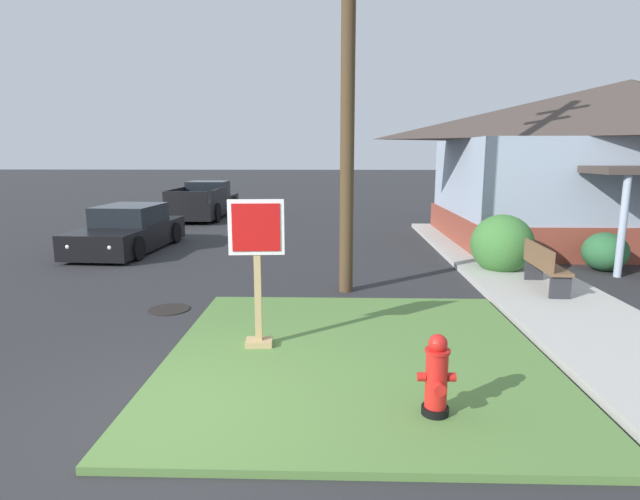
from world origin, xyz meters
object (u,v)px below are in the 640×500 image
stop_sign (257,277)px  manhole_cover (169,309)px  parked_sedan_black (129,231)px  street_bench (544,265)px  utility_pole (348,52)px  fire_hydrant (437,377)px  pickup_truck_black (205,203)px

stop_sign → manhole_cover: stop_sign is taller
stop_sign → parked_sedan_black: stop_sign is taller
manhole_cover → parked_sedan_black: parked_sedan_black is taller
parked_sedan_black → street_bench: parked_sedan_black is taller
stop_sign → utility_pole: 4.81m
fire_hydrant → utility_pole: 6.41m
parked_sedan_black → pickup_truck_black: (0.23, 7.52, 0.07)m
pickup_truck_black → street_bench: 15.16m
parked_sedan_black → pickup_truck_black: 7.53m
fire_hydrant → stop_sign: 2.79m
parked_sedan_black → manhole_cover: bearing=-62.3°
stop_sign → pickup_truck_black: bearing=106.8°
stop_sign → parked_sedan_black: (-4.71, 7.30, -0.51)m
pickup_truck_black → utility_pole: utility_pole is taller
manhole_cover → fire_hydrant: bearing=-43.1°
fire_hydrant → stop_sign: bearing=138.6°
manhole_cover → parked_sedan_black: size_ratio=0.16×
fire_hydrant → utility_pole: bearing=99.1°
parked_sedan_black → utility_pole: size_ratio=0.50×
fire_hydrant → parked_sedan_black: parked_sedan_black is taller
fire_hydrant → stop_sign: size_ratio=0.42×
parked_sedan_black → street_bench: 10.63m
manhole_cover → street_bench: size_ratio=0.44×
pickup_truck_black → utility_pole: (5.73, -11.68, 3.85)m
manhole_cover → street_bench: bearing=9.7°
street_bench → manhole_cover: bearing=-170.3°
fire_hydrant → manhole_cover: fire_hydrant is taller
stop_sign → manhole_cover: (-1.84, 1.82, -1.04)m
parked_sedan_black → street_bench: size_ratio=2.71×
fire_hydrant → utility_pole: utility_pole is taller
manhole_cover → stop_sign: bearing=-44.8°
stop_sign → utility_pole: (1.26, 3.14, 3.41)m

